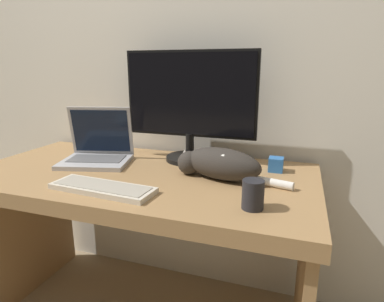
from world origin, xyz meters
name	(u,v)px	position (x,y,z in m)	size (l,w,h in m)	color
wall_back	(175,49)	(0.00, 0.81, 1.30)	(6.40, 0.06, 2.60)	silver
desk	(141,206)	(0.00, 0.38, 0.60)	(1.49, 0.75, 0.77)	#A37A4C
monitor	(190,104)	(0.15, 0.62, 1.04)	(0.64, 0.23, 0.52)	black
laptop	(98,152)	(-0.26, 0.45, 0.82)	(0.36, 0.31, 0.26)	#B7B7BC
external_keyboard	(102,188)	(-0.03, 0.13, 0.78)	(0.41, 0.15, 0.02)	beige
cat	(219,163)	(0.35, 0.40, 0.83)	(0.48, 0.21, 0.13)	#332D28
coffee_mug	(253,195)	(0.52, 0.16, 0.81)	(0.07, 0.07, 0.10)	#232328
small_toy	(276,164)	(0.56, 0.58, 0.80)	(0.06, 0.06, 0.06)	#2D6BB7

